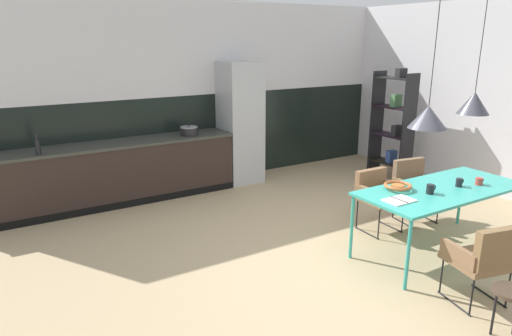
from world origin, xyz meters
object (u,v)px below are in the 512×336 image
at_px(mug_glass_clear, 459,182).
at_px(mug_short_terracotta, 479,181).
at_px(fruit_bowl, 398,186).
at_px(mug_tall_blue, 430,189).
at_px(open_shelf_unit, 393,123).
at_px(side_stool, 512,296).
at_px(dining_table, 442,192).
at_px(cooking_pot, 189,131).
at_px(pendant_lamp_over_table_near, 428,117).
at_px(bottle_oil_tall, 38,146).
at_px(refrigerator_column, 240,123).
at_px(pendant_lamp_over_table_far, 474,103).
at_px(armchair_facing_counter, 486,255).
at_px(armchair_near_window, 414,183).
at_px(armchair_far_side, 377,191).
at_px(open_book, 399,200).

distance_m(mug_glass_clear, mug_short_terracotta, 0.26).
height_order(fruit_bowl, mug_tall_blue, mug_tall_blue).
height_order(fruit_bowl, open_shelf_unit, open_shelf_unit).
bearing_deg(side_stool, dining_table, 58.08).
distance_m(mug_tall_blue, mug_short_terracotta, 0.72).
relative_size(fruit_bowl, open_shelf_unit, 0.16).
xyz_separation_m(fruit_bowl, cooking_pot, (-1.05, 3.20, 0.16)).
xyz_separation_m(mug_tall_blue, mug_short_terracotta, (0.72, -0.08, -0.01)).
xyz_separation_m(open_shelf_unit, pendant_lamp_over_table_near, (-2.14, -2.36, 0.63)).
height_order(open_shelf_unit, pendant_lamp_over_table_near, pendant_lamp_over_table_near).
bearing_deg(bottle_oil_tall, refrigerator_column, 3.91).
bearing_deg(fruit_bowl, bottle_oil_tall, 136.13).
relative_size(mug_short_terracotta, side_stool, 0.27).
distance_m(mug_short_terracotta, pendant_lamp_over_table_far, 0.87).
bearing_deg(fruit_bowl, mug_glass_clear, -22.66).
bearing_deg(pendant_lamp_over_table_far, armchair_facing_counter, -135.89).
height_order(dining_table, mug_tall_blue, mug_tall_blue).
bearing_deg(armchair_facing_counter, armchair_near_window, 70.25).
height_order(armchair_far_side, fruit_bowl, fruit_bowl).
height_order(armchair_near_window, pendant_lamp_over_table_near, pendant_lamp_over_table_near).
height_order(refrigerator_column, pendant_lamp_over_table_near, pendant_lamp_over_table_near).
bearing_deg(open_book, mug_short_terracotta, -4.65).
relative_size(refrigerator_column, dining_table, 1.02).
distance_m(refrigerator_column, armchair_facing_counter, 4.42).
xyz_separation_m(fruit_bowl, side_stool, (-0.36, -1.53, -0.41)).
bearing_deg(mug_glass_clear, refrigerator_column, 102.33).
xyz_separation_m(refrigerator_column, mug_short_terracotta, (1.02, -3.62, -0.19)).
xyz_separation_m(armchair_far_side, open_shelf_unit, (1.86, 1.52, 0.45)).
relative_size(cooking_pot, side_stool, 0.62).
xyz_separation_m(armchair_far_side, mug_tall_blue, (-0.16, -0.88, 0.31)).
height_order(armchair_near_window, mug_tall_blue, mug_tall_blue).
height_order(refrigerator_column, bottle_oil_tall, refrigerator_column).
relative_size(cooking_pot, pendant_lamp_over_table_near, 0.19).
bearing_deg(side_stool, mug_glass_clear, 50.92).
bearing_deg(fruit_bowl, pendant_lamp_over_table_near, -73.03).
bearing_deg(pendant_lamp_over_table_far, cooking_pot, 119.25).
distance_m(refrigerator_column, bottle_oil_tall, 3.07).
height_order(cooking_pot, open_shelf_unit, open_shelf_unit).
bearing_deg(mug_tall_blue, open_shelf_unit, 49.80).
bearing_deg(dining_table, pendant_lamp_over_table_far, 2.58).
relative_size(refrigerator_column, pendant_lamp_over_table_far, 1.50).
bearing_deg(fruit_bowl, mug_tall_blue, -54.71).
relative_size(mug_tall_blue, side_stool, 0.29).
xyz_separation_m(fruit_bowl, mug_tall_blue, (0.19, -0.27, 0.01)).
distance_m(mug_tall_blue, pendant_lamp_over_table_far, 1.08).
bearing_deg(dining_table, fruit_bowl, 154.89).
relative_size(mug_tall_blue, pendant_lamp_over_table_far, 0.10).
relative_size(mug_short_terracotta, bottle_oil_tall, 0.43).
xyz_separation_m(bottle_oil_tall, pendant_lamp_over_table_far, (4.03, -3.26, 0.65)).
bearing_deg(side_stool, bottle_oil_tall, 121.62).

